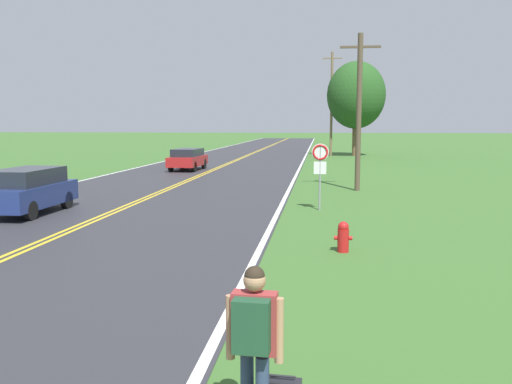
% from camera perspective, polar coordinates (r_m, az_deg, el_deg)
% --- Properties ---
extents(hitchhiker_person, '(0.57, 0.42, 1.68)m').
position_cam_1_polar(hitchhiker_person, '(5.38, -0.23, -14.61)').
color(hitchhiker_person, navy).
rests_on(hitchhiker_person, ground).
extents(fire_hydrant, '(0.43, 0.27, 0.74)m').
position_cam_1_polar(fire_hydrant, '(13.07, 9.17, -4.65)').
color(fire_hydrant, red).
rests_on(fire_hydrant, ground).
extents(traffic_sign, '(0.60, 0.10, 2.35)m').
position_cam_1_polar(traffic_sign, '(19.16, 6.77, 3.32)').
color(traffic_sign, gray).
rests_on(traffic_sign, ground).
extents(utility_pole_midground, '(1.80, 0.24, 7.05)m').
position_cam_1_polar(utility_pole_midground, '(25.16, 10.78, 8.49)').
color(utility_pole_midground, brown).
rests_on(utility_pole_midground, ground).
extents(utility_pole_far, '(1.80, 0.24, 9.84)m').
position_cam_1_polar(utility_pole_far, '(52.95, 7.96, 9.29)').
color(utility_pole_far, brown).
rests_on(utility_pole_far, ground).
extents(tree_left_verge, '(5.54, 5.54, 8.99)m').
position_cam_1_polar(tree_left_verge, '(53.27, 10.50, 9.98)').
color(tree_left_verge, brown).
rests_on(tree_left_verge, ground).
extents(car_dark_blue_hatchback_approaching, '(1.78, 4.02, 1.54)m').
position_cam_1_polar(car_dark_blue_hatchback_approaching, '(19.91, -22.95, 0.21)').
color(car_dark_blue_hatchback_approaching, black).
rests_on(car_dark_blue_hatchback_approaching, ground).
extents(car_red_hatchback_mid_near, '(1.88, 4.15, 1.43)m').
position_cam_1_polar(car_red_hatchback_mid_near, '(36.23, -7.20, 3.53)').
color(car_red_hatchback_mid_near, black).
rests_on(car_red_hatchback_mid_near, ground).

